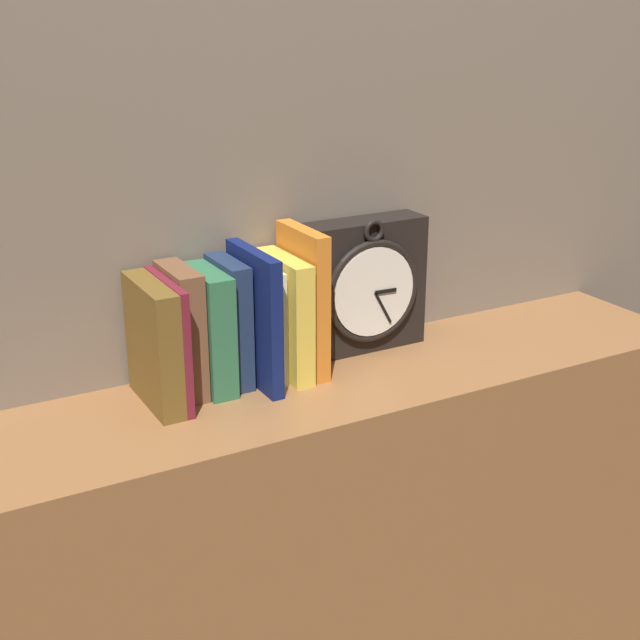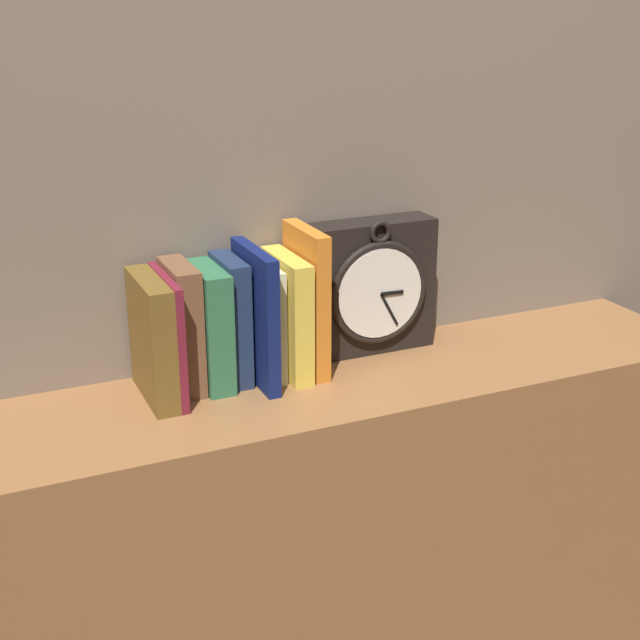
% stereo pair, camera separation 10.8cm
% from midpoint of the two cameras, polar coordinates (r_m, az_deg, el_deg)
% --- Properties ---
extents(wall_back, '(6.00, 0.05, 2.60)m').
position_cam_midpoint_polar(wall_back, '(1.44, -5.55, 12.90)').
color(wall_back, '#756656').
rests_on(wall_back, ground_plane).
extents(bookshelf, '(1.38, 0.29, 0.90)m').
position_cam_midpoint_polar(bookshelf, '(1.64, -1.99, -18.65)').
color(bookshelf, '#936038').
rests_on(bookshelf, ground_plane).
extents(clock, '(0.22, 0.08, 0.23)m').
position_cam_midpoint_polar(clock, '(1.50, 0.66, 2.17)').
color(clock, black).
rests_on(clock, bookshelf).
extents(book_slot0_brown, '(0.04, 0.16, 0.19)m').
position_cam_midpoint_polar(book_slot0_brown, '(1.33, -12.92, -1.58)').
color(book_slot0_brown, brown).
rests_on(book_slot0_brown, bookshelf).
extents(book_slot1_maroon, '(0.01, 0.16, 0.19)m').
position_cam_midpoint_polar(book_slot1_maroon, '(1.34, -11.94, -1.36)').
color(book_slot1_maroon, maroon).
rests_on(book_slot1_maroon, bookshelf).
extents(book_slot2_brown, '(0.04, 0.12, 0.20)m').
position_cam_midpoint_polar(book_slot2_brown, '(1.36, -11.12, -0.74)').
color(book_slot2_brown, brown).
rests_on(book_slot2_brown, bookshelf).
extents(book_slot3_green, '(0.04, 0.12, 0.19)m').
position_cam_midpoint_polar(book_slot3_green, '(1.37, -9.39, -0.67)').
color(book_slot3_green, '#2F6C46').
rests_on(book_slot3_green, bookshelf).
extents(book_slot4_navy, '(0.03, 0.11, 0.20)m').
position_cam_midpoint_polar(book_slot4_navy, '(1.39, -8.05, -0.16)').
color(book_slot4_navy, '#1E2D4D').
rests_on(book_slot4_navy, bookshelf).
extents(book_slot5_navy, '(0.02, 0.16, 0.22)m').
position_cam_midpoint_polar(book_slot5_navy, '(1.37, -6.46, 0.12)').
color(book_slot5_navy, '#0F1B53').
rests_on(book_slot5_navy, bookshelf).
extents(book_slot6_cream, '(0.02, 0.12, 0.18)m').
position_cam_midpoint_polar(book_slot6_cream, '(1.40, -5.85, -0.12)').
color(book_slot6_cream, beige).
rests_on(book_slot6_cream, bookshelf).
extents(book_slot7_yellow, '(0.03, 0.14, 0.19)m').
position_cam_midpoint_polar(book_slot7_yellow, '(1.41, -4.46, 0.21)').
color(book_slot7_yellow, yellow).
rests_on(book_slot7_yellow, bookshelf).
extents(book_slot8_orange, '(0.02, 0.14, 0.24)m').
position_cam_midpoint_polar(book_slot8_orange, '(1.41, -3.28, 1.24)').
color(book_slot8_orange, orange).
rests_on(book_slot8_orange, bookshelf).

